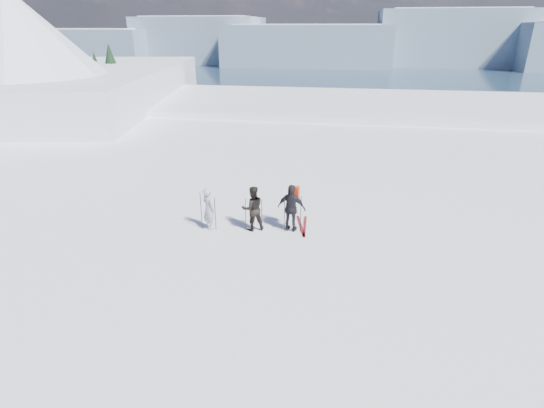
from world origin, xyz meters
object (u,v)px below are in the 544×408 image
(skier_grey, at_px, (209,209))
(skier_dark, at_px, (253,208))
(skier_pack, at_px, (292,208))
(skis_loose, at_px, (303,226))

(skier_grey, bearing_deg, skier_dark, -134.09)
(skier_pack, bearing_deg, skier_dark, 15.96)
(skier_dark, distance_m, skis_loose, 1.94)
(skier_dark, xyz_separation_m, skis_loose, (1.70, 0.51, -0.78))
(skier_grey, height_order, skier_dark, skier_dark)
(skier_dark, height_order, skis_loose, skier_dark)
(skier_pack, relative_size, skis_loose, 0.99)
(skier_grey, xyz_separation_m, skis_loose, (3.21, 0.68, -0.74))
(skier_pack, height_order, skis_loose, skier_pack)
(skier_pack, distance_m, skis_loose, 0.98)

